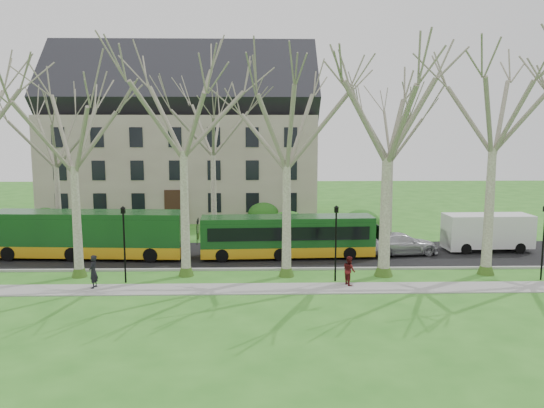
{
  "coord_description": "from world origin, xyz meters",
  "views": [
    {
      "loc": [
        1.66,
        -30.51,
        8.6
      ],
      "look_at": [
        2.45,
        3.0,
        3.94
      ],
      "focal_mm": 35.0,
      "sensor_mm": 36.0,
      "label": 1
    }
  ],
  "objects_px": {
    "bus_lead": "(88,234)",
    "bus_follow": "(287,236)",
    "van_a": "(487,233)",
    "sedan": "(401,244)",
    "pedestrian_a": "(93,272)",
    "pedestrian_b": "(349,270)"
  },
  "relations": [
    {
      "from": "bus_lead",
      "to": "bus_follow",
      "type": "height_order",
      "value": "bus_lead"
    },
    {
      "from": "bus_lead",
      "to": "bus_follow",
      "type": "xyz_separation_m",
      "value": [
        13.45,
        -0.22,
        -0.18
      ]
    },
    {
      "from": "van_a",
      "to": "pedestrian_a",
      "type": "distance_m",
      "value": 26.72
    },
    {
      "from": "bus_follow",
      "to": "sedan",
      "type": "bearing_deg",
      "value": 1.64
    },
    {
      "from": "sedan",
      "to": "pedestrian_a",
      "type": "height_order",
      "value": "pedestrian_a"
    },
    {
      "from": "bus_follow",
      "to": "bus_lead",
      "type": "bearing_deg",
      "value": 176.36
    },
    {
      "from": "bus_lead",
      "to": "van_a",
      "type": "xyz_separation_m",
      "value": [
        27.83,
        1.36,
        -0.31
      ]
    },
    {
      "from": "bus_lead",
      "to": "sedan",
      "type": "xyz_separation_m",
      "value": [
        21.38,
        0.38,
        -0.87
      ]
    },
    {
      "from": "bus_follow",
      "to": "van_a",
      "type": "relative_size",
      "value": 1.92
    },
    {
      "from": "sedan",
      "to": "pedestrian_a",
      "type": "distance_m",
      "value": 20.32
    },
    {
      "from": "bus_lead",
      "to": "pedestrian_a",
      "type": "height_order",
      "value": "bus_lead"
    },
    {
      "from": "bus_lead",
      "to": "pedestrian_a",
      "type": "xyz_separation_m",
      "value": [
        2.48,
        -7.08,
        -0.72
      ]
    },
    {
      "from": "van_a",
      "to": "bus_lead",
      "type": "bearing_deg",
      "value": -178.65
    },
    {
      "from": "sedan",
      "to": "van_a",
      "type": "height_order",
      "value": "van_a"
    },
    {
      "from": "bus_lead",
      "to": "bus_follow",
      "type": "bearing_deg",
      "value": 2.74
    },
    {
      "from": "bus_lead",
      "to": "sedan",
      "type": "height_order",
      "value": "bus_lead"
    },
    {
      "from": "sedan",
      "to": "pedestrian_a",
      "type": "xyz_separation_m",
      "value": [
        -18.9,
        -7.46,
        0.15
      ]
    },
    {
      "from": "bus_follow",
      "to": "pedestrian_b",
      "type": "bearing_deg",
      "value": -67.4
    },
    {
      "from": "pedestrian_a",
      "to": "van_a",
      "type": "bearing_deg",
      "value": 114.58
    },
    {
      "from": "van_a",
      "to": "pedestrian_a",
      "type": "bearing_deg",
      "value": -163.03
    },
    {
      "from": "bus_lead",
      "to": "pedestrian_b",
      "type": "xyz_separation_m",
      "value": [
        16.56,
        -6.81,
        -0.81
      ]
    },
    {
      "from": "pedestrian_a",
      "to": "bus_follow",
      "type": "bearing_deg",
      "value": 128.19
    }
  ]
}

